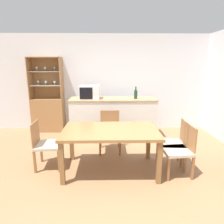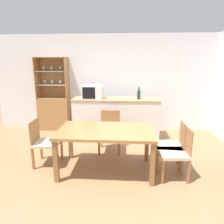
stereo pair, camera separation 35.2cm
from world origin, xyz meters
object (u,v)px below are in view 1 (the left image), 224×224
at_px(dining_chair_head_far, 110,131).
at_px(wine_bottle, 136,94).
at_px(microwave, 90,92).
at_px(dining_chair_side_left_far, 46,144).
at_px(display_cabinet, 48,110).
at_px(dining_table, 110,134).
at_px(dining_chair_side_right_near, 179,150).
at_px(dining_chair_side_right_far, 174,143).

xyz_separation_m(dining_chair_head_far, wine_bottle, (0.62, 0.79, 0.66)).
bearing_deg(wine_bottle, microwave, 178.06).
height_order(dining_chair_head_far, dining_chair_side_left_far, same).
distance_m(dining_chair_side_left_far, wine_bottle, 2.36).
height_order(dining_chair_head_far, microwave, microwave).
bearing_deg(display_cabinet, dining_chair_head_far, -39.30).
relative_size(dining_table, microwave, 3.38).
relative_size(display_cabinet, microwave, 4.20).
bearing_deg(dining_chair_side_left_far, dining_chair_side_right_near, 80.06).
distance_m(dining_chair_head_far, microwave, 1.18).
distance_m(display_cabinet, dining_chair_side_left_far, 2.08).
relative_size(dining_table, dining_chair_side_right_near, 1.89).
distance_m(dining_chair_side_right_near, wine_bottle, 1.91).
xyz_separation_m(microwave, wine_bottle, (1.10, -0.04, -0.04)).
relative_size(dining_chair_side_right_far, microwave, 1.79).
height_order(dining_chair_side_left_far, microwave, microwave).
bearing_deg(wine_bottle, dining_chair_side_right_far, -71.26).
distance_m(dining_table, dining_chair_side_right_near, 1.15).
relative_size(display_cabinet, dining_chair_side_left_far, 2.35).
bearing_deg(microwave, dining_chair_side_left_far, -113.34).
distance_m(dining_chair_side_right_near, microwave, 2.48).
xyz_separation_m(dining_chair_side_right_far, dining_chair_side_left_far, (-2.23, 0.00, 0.00)).
distance_m(dining_table, dining_chair_head_far, 0.83).
distance_m(display_cabinet, dining_table, 2.71).
bearing_deg(microwave, dining_chair_side_right_near, -47.92).
bearing_deg(display_cabinet, dining_table, -52.54).
distance_m(dining_chair_head_far, wine_bottle, 1.20).
distance_m(display_cabinet, dining_chair_head_far, 2.13).
height_order(dining_table, microwave, microwave).
xyz_separation_m(dining_table, dining_chair_head_far, (-0.00, 0.80, -0.22)).
bearing_deg(dining_table, dining_chair_head_far, 90.01).
bearing_deg(dining_chair_side_left_far, microwave, 153.75).
bearing_deg(dining_chair_head_far, dining_table, 89.82).
distance_m(dining_table, microwave, 1.76).
distance_m(display_cabinet, dining_chair_side_right_near, 3.59).
relative_size(display_cabinet, wine_bottle, 6.79).
xyz_separation_m(display_cabinet, dining_chair_side_right_near, (2.76, -2.28, -0.16)).
bearing_deg(dining_chair_side_left_far, dining_table, 80.03).
distance_m(dining_table, dining_chair_side_left_far, 1.15).
bearing_deg(dining_table, dining_chair_side_right_far, 7.01).
bearing_deg(display_cabinet, wine_bottle, -13.80).
bearing_deg(dining_chair_side_right_near, wine_bottle, 11.53).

